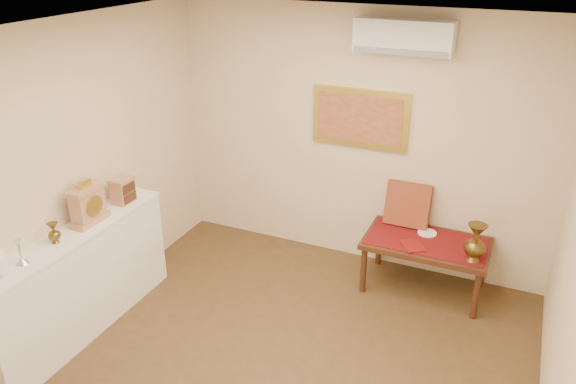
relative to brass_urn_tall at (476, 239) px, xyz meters
The scene contains 16 objects.
ceiling 2.87m from the brass_urn_tall, 127.75° to the right, with size 4.50×4.50×0.00m, color white.
wall_back 1.53m from the brass_urn_tall, 156.71° to the left, with size 4.00×0.02×2.70m, color beige.
wall_left 3.76m from the brass_urn_tall, 152.96° to the right, with size 0.02×4.50×2.70m, color beige.
candlestick 3.83m from the brass_urn_tall, 144.84° to the right, with size 0.10×0.10×0.21m, color silver, non-canonical shape.
brass_urn_small 3.65m from the brass_urn_tall, 149.48° to the right, with size 0.10×0.10×0.23m, color brown, non-canonical shape.
table_cloth 0.54m from the brass_urn_tall, 157.15° to the left, with size 1.14×0.59×0.01m, color maroon.
brass_urn_tall is the anchor object (origin of this frame).
plate 0.63m from the brass_urn_tall, 145.13° to the left, with size 0.19×0.19×0.01m, color white.
menu 0.60m from the brass_urn_tall, behind, with size 0.18×0.25×0.01m, color maroon.
cushion 0.85m from the brass_urn_tall, 148.25° to the left, with size 0.45×0.10×0.45m, color maroon.
display_ledge 3.57m from the brass_urn_tall, 151.68° to the right, with size 0.37×2.02×0.98m.
mantel_clock 3.46m from the brass_urn_tall, 155.06° to the right, with size 0.17×0.36×0.41m.
wooden_chest 3.29m from the brass_urn_tall, 162.20° to the right, with size 0.16×0.21×0.24m.
low_table 0.58m from the brass_urn_tall, 157.15° to the left, with size 1.20×0.70×0.55m.
painting 1.63m from the brass_urn_tall, 157.72° to the left, with size 1.00×0.06×0.60m.
ac_unit 1.95m from the brass_urn_tall, 154.58° to the left, with size 0.90×0.25×0.30m.
Camera 1 is at (1.55, -3.06, 3.28)m, focal length 35.00 mm.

